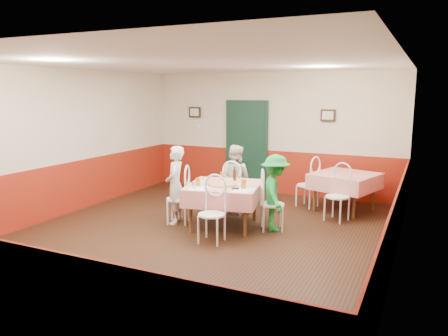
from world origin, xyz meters
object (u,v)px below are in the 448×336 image
at_px(chair_second_b, 337,197).
at_px(glass_a, 198,182).
at_px(glass_c, 222,176).
at_px(chair_far, 234,191).
at_px(beer_bottle, 235,174).
at_px(pizza, 222,184).
at_px(main_table, 224,206).
at_px(glass_b, 244,184).
at_px(chair_second_a, 307,185).
at_px(chair_right, 272,204).
at_px(diner_left, 175,185).
at_px(chair_left, 178,199).
at_px(second_table, 344,192).
at_px(diner_right, 275,193).
at_px(diner_far, 235,179).
at_px(chair_near, 212,215).
at_px(wallet, 235,188).

xyz_separation_m(chair_second_b, glass_a, (-2.07, -1.54, 0.38)).
bearing_deg(glass_c, chair_far, 86.30).
bearing_deg(beer_bottle, pizza, -95.13).
bearing_deg(main_table, glass_b, -20.38).
relative_size(chair_second_a, glass_c, 6.60).
distance_m(chair_right, diner_left, 1.77).
relative_size(chair_left, chair_second_b, 1.00).
distance_m(second_table, pizza, 2.69).
height_order(main_table, glass_b, glass_b).
xyz_separation_m(chair_right, beer_bottle, (-0.80, 0.21, 0.42)).
bearing_deg(glass_b, chair_second_a, 75.51).
xyz_separation_m(chair_right, diner_right, (0.05, 0.01, 0.21)).
xyz_separation_m(second_table, diner_far, (-1.92, -1.07, 0.30)).
distance_m(glass_b, beer_bottle, 0.69).
bearing_deg(chair_second_a, glass_c, -19.51).
xyz_separation_m(chair_near, glass_a, (-0.51, 0.50, 0.38)).
bearing_deg(beer_bottle, diner_right, -13.29).
bearing_deg(main_table, chair_second_a, 63.22).
relative_size(chair_near, diner_left, 0.64).
relative_size(glass_b, beer_bottle, 0.67).
relative_size(chair_second_b, glass_a, 6.36).
xyz_separation_m(main_table, chair_near, (0.18, -0.83, 0.08)).
distance_m(second_table, diner_left, 3.39).
relative_size(chair_near, glass_c, 6.60).
relative_size(main_table, glass_c, 8.95).
distance_m(chair_left, chair_far, 1.20).
distance_m(pizza, diner_left, 0.89).
distance_m(chair_right, beer_bottle, 0.93).
bearing_deg(wallet, chair_far, 103.07).
relative_size(chair_left, glass_a, 6.36).
distance_m(chair_far, diner_far, 0.23).
relative_size(chair_near, diner_far, 0.67).
bearing_deg(chair_far, second_table, -158.23).
xyz_separation_m(pizza, glass_a, (-0.33, -0.28, 0.05)).
bearing_deg(pizza, diner_left, -171.22).
height_order(chair_near, diner_far, diner_far).
bearing_deg(chair_right, beer_bottle, 49.51).
relative_size(pizza, diner_far, 0.37).
height_order(main_table, diner_right, diner_right).
height_order(second_table, chair_second_a, chair_second_a).
bearing_deg(diner_far, beer_bottle, 116.10).
xyz_separation_m(pizza, beer_bottle, (0.04, 0.44, 0.10)).
relative_size(chair_second_a, diner_left, 0.64).
xyz_separation_m(second_table, diner_left, (-2.62, -2.14, 0.33)).
distance_m(main_table, wallet, 0.58).
height_order(second_table, glass_a, glass_a).
height_order(chair_right, glass_b, glass_b).
distance_m(glass_c, diner_right, 1.11).
height_order(chair_right, diner_right, diner_right).
height_order(chair_far, wallet, chair_far).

